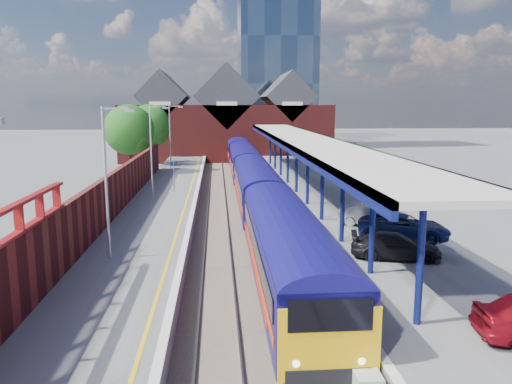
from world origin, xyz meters
TOP-DOWN VIEW (x-y plane):
  - ground at (0.00, 30.00)m, footprint 240.00×240.00m
  - ballast_bed at (0.00, 20.00)m, footprint 6.00×76.00m
  - rails at (0.00, 20.00)m, footprint 4.51×76.00m
  - left_platform at (-5.50, 20.00)m, footprint 5.00×76.00m
  - right_platform at (6.00, 20.00)m, footprint 6.00×76.00m
  - coping_left at (-3.15, 20.00)m, footprint 0.30×76.00m
  - coping_right at (3.15, 20.00)m, footprint 0.30×76.00m
  - yellow_line at (-3.75, 20.00)m, footprint 0.14×76.00m
  - train at (1.49, 28.25)m, footprint 2.89×65.91m
  - canopy at (5.48, 21.95)m, footprint 4.50×52.00m
  - lamp_post_b at (-6.36, 6.00)m, footprint 1.48×0.18m
  - lamp_post_c at (-6.36, 22.00)m, footprint 1.48×0.18m
  - lamp_post_d at (-6.36, 38.00)m, footprint 1.48×0.18m
  - platform_sign at (-5.00, 24.00)m, footprint 0.55×0.08m
  - brick_wall at (-8.10, 13.54)m, footprint 0.35×50.00m
  - station_building at (0.00, 58.00)m, footprint 30.00×12.12m
  - glass_tower at (10.00, 80.00)m, footprint 14.20×14.20m
  - tree_near at (-10.35, 35.91)m, footprint 5.20×5.20m
  - tree_far at (-9.35, 43.91)m, footprint 5.20×5.20m
  - parked_car_silver at (7.57, 11.26)m, footprint 4.04×2.50m
  - parked_car_dark at (6.77, 4.91)m, footprint 4.38×2.58m
  - parked_car_blue at (8.41, 8.23)m, footprint 5.24×3.76m

SIDE VIEW (x-z plane):
  - ground at x=0.00m, z-range 0.00..0.00m
  - ballast_bed at x=0.00m, z-range 0.00..0.06m
  - rails at x=0.00m, z-range 0.05..0.19m
  - left_platform at x=-5.50m, z-range 0.00..1.00m
  - right_platform at x=6.00m, z-range 0.00..1.00m
  - yellow_line at x=-3.75m, z-range 1.00..1.01m
  - coping_left at x=-3.15m, z-range 1.00..1.05m
  - coping_right at x=3.15m, z-range 1.00..1.05m
  - parked_car_dark at x=6.77m, z-range 1.00..2.19m
  - parked_car_silver at x=7.57m, z-range 1.00..2.26m
  - parked_car_blue at x=8.41m, z-range 1.00..2.32m
  - train at x=1.49m, z-range 0.40..3.85m
  - brick_wall at x=-8.10m, z-range 0.52..4.38m
  - platform_sign at x=-5.00m, z-range 1.44..3.94m
  - lamp_post_b at x=-6.36m, z-range 1.49..8.49m
  - lamp_post_c at x=-6.36m, z-range 1.49..8.49m
  - lamp_post_d at x=-6.36m, z-range 1.49..8.49m
  - canopy at x=5.48m, z-range 3.01..7.49m
  - tree_near at x=-10.35m, z-range 1.30..9.40m
  - tree_far at x=-9.35m, z-range 1.30..9.40m
  - station_building at x=0.00m, z-range -1.44..12.34m
  - glass_tower at x=10.00m, z-range 0.05..40.35m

